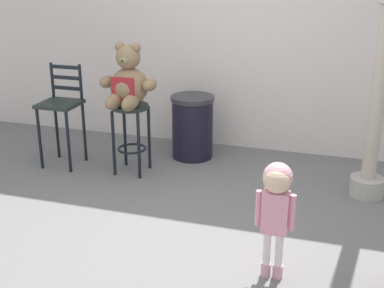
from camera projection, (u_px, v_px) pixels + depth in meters
name	position (u px, v px, depth m)	size (l,w,h in m)	color
ground_plane	(168.00, 230.00, 4.24)	(24.00, 24.00, 0.00)	slate
bar_stool_with_teddy	(131.00, 125.00, 5.22)	(0.36, 0.36, 0.71)	black
teddy_bear	(128.00, 83.00, 5.05)	(0.58, 0.52, 0.62)	#7F6548
child_walking	(276.00, 196.00, 3.43)	(0.27, 0.21, 0.84)	pink
trash_bin	(192.00, 127.00, 5.67)	(0.47, 0.47, 0.69)	black
lamppost	(382.00, 66.00, 4.44)	(0.31, 0.31, 3.02)	#A8A19B
bar_chair_empty	(61.00, 109.00, 5.39)	(0.39, 0.39, 1.05)	black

